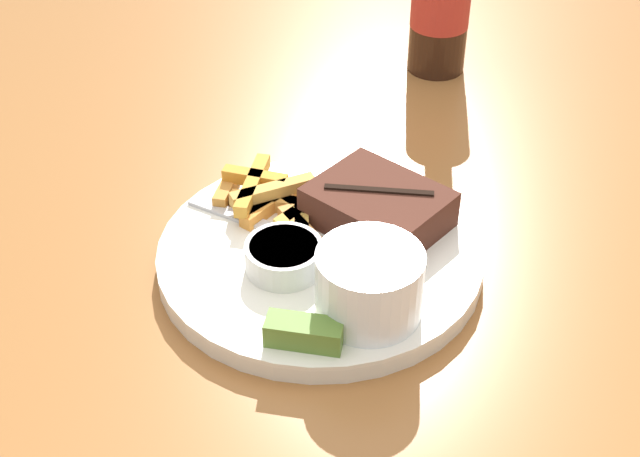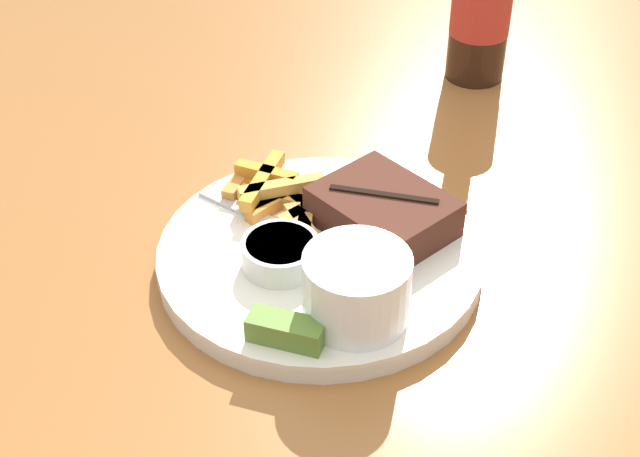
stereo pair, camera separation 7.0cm
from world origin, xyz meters
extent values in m
cube|color=#935B2D|center=(0.00, 0.00, 0.72)|extent=(1.37, 1.35, 0.04)
cylinder|color=#935B2D|center=(-0.63, 0.62, 0.35)|extent=(0.06, 0.06, 0.70)
cylinder|color=silver|center=(0.00, 0.00, 0.75)|extent=(0.27, 0.27, 0.01)
cylinder|color=white|center=(0.00, 0.00, 0.76)|extent=(0.27, 0.27, 0.00)
cube|color=#472319|center=(0.01, 0.06, 0.78)|extent=(0.12, 0.10, 0.03)
cube|color=black|center=(0.01, 0.06, 0.79)|extent=(0.07, 0.07, 0.00)
cube|color=gold|center=(-0.04, 0.02, 0.76)|extent=(0.02, 0.06, 0.01)
cube|color=#C7812B|center=(-0.02, 0.02, 0.76)|extent=(0.06, 0.03, 0.01)
cube|color=#C8892D|center=(-0.09, 0.00, 0.78)|extent=(0.06, 0.07, 0.01)
cube|color=gold|center=(-0.07, 0.01, 0.76)|extent=(0.07, 0.06, 0.01)
cube|color=orange|center=(-0.07, 0.00, 0.76)|extent=(0.02, 0.07, 0.01)
cube|color=orange|center=(-0.06, 0.02, 0.76)|extent=(0.05, 0.01, 0.01)
cube|color=orange|center=(-0.10, 0.01, 0.78)|extent=(0.06, 0.04, 0.01)
cube|color=gold|center=(-0.07, 0.01, 0.78)|extent=(0.03, 0.08, 0.01)
cube|color=#D08D41|center=(-0.07, 0.00, 0.76)|extent=(0.02, 0.05, 0.01)
cube|color=#D18840|center=(-0.03, 0.00, 0.76)|extent=(0.06, 0.02, 0.01)
cube|color=#C17E34|center=(-0.11, -0.01, 0.76)|extent=(0.04, 0.05, 0.01)
cube|color=gold|center=(-0.03, 0.01, 0.76)|extent=(0.04, 0.04, 0.01)
cylinder|color=white|center=(0.08, -0.02, 0.79)|extent=(0.08, 0.08, 0.05)
cylinder|color=beige|center=(0.08, -0.02, 0.81)|extent=(0.07, 0.07, 0.01)
cylinder|color=silver|center=(0.00, -0.04, 0.77)|extent=(0.06, 0.06, 0.02)
cylinder|color=#B22319|center=(0.00, -0.04, 0.78)|extent=(0.06, 0.06, 0.01)
cube|color=#567A2D|center=(0.07, -0.08, 0.77)|extent=(0.06, 0.05, 0.02)
cube|color=#B7B7BC|center=(-0.08, -0.03, 0.76)|extent=(0.10, 0.04, 0.00)
cube|color=#B7B7BC|center=(-0.01, -0.01, 0.76)|extent=(0.03, 0.01, 0.00)
cube|color=#B7B7BC|center=(-0.01, 0.00, 0.76)|extent=(0.03, 0.01, 0.00)
cube|color=#B7B7BC|center=(-0.01, 0.00, 0.76)|extent=(0.03, 0.01, 0.00)
cube|color=#B7B7BC|center=(-0.02, 0.07, 0.76)|extent=(0.08, 0.10, 0.00)
cube|color=black|center=(0.02, 0.00, 0.76)|extent=(0.04, 0.05, 0.01)
cylinder|color=black|center=(-0.17, 0.33, 0.81)|extent=(0.06, 0.06, 0.15)
cylinder|color=#B22D23|center=(-0.17, 0.33, 0.82)|extent=(0.07, 0.07, 0.06)
camera|label=1|loc=(0.43, -0.38, 1.23)|focal=50.00mm
camera|label=2|loc=(0.47, -0.33, 1.23)|focal=50.00mm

